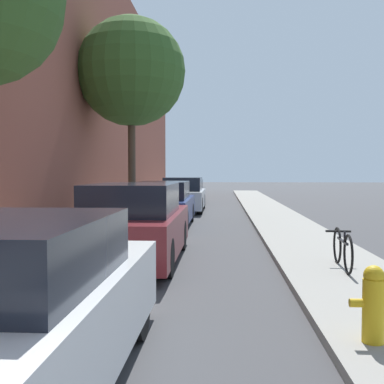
{
  "coord_description": "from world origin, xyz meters",
  "views": [
    {
      "loc": [
        0.86,
        2.19,
        1.78
      ],
      "look_at": [
        0.23,
        12.26,
        1.33
      ],
      "focal_mm": 43.66,
      "sensor_mm": 36.0,
      "label": 1
    }
  ],
  "objects": [
    {
      "name": "parked_car_navy",
      "position": [
        -0.96,
        17.04,
        0.68
      ],
      "size": [
        1.71,
        4.49,
        1.45
      ],
      "color": "black",
      "rests_on": "ground"
    },
    {
      "name": "bicycle",
      "position": [
        2.92,
        10.22,
        0.46
      ],
      "size": [
        0.44,
        1.6,
        0.65
      ],
      "rotation": [
        0.0,
        0.0,
        -0.06
      ],
      "color": "black",
      "rests_on": "sidewalk_right"
    },
    {
      "name": "fire_hydrant",
      "position": [
        2.33,
        6.74,
        0.51
      ],
      "size": [
        0.45,
        0.21,
        0.75
      ],
      "color": "gold",
      "rests_on": "sidewalk_right"
    },
    {
      "name": "street_tree_far",
      "position": [
        -2.3,
        18.57,
        5.25
      ],
      "size": [
        3.81,
        3.81,
        7.06
      ],
      "color": "#4C3A2B",
      "rests_on": "sidewalk_left"
    },
    {
      "name": "parked_car_white",
      "position": [
        -0.87,
        5.72,
        0.69
      ],
      "size": [
        1.88,
        4.05,
        1.42
      ],
      "color": "black",
      "rests_on": "ground"
    },
    {
      "name": "parked_car_silver",
      "position": [
        -0.78,
        22.65,
        0.71
      ],
      "size": [
        1.77,
        4.63,
        1.5
      ],
      "color": "black",
      "rests_on": "ground"
    },
    {
      "name": "sidewalk_right",
      "position": [
        2.9,
        16.0,
        0.06
      ],
      "size": [
        2.0,
        52.0,
        0.12
      ],
      "color": "gray",
      "rests_on": "ground"
    },
    {
      "name": "building_facade_left",
      "position": [
        -4.25,
        16.0,
        5.37
      ],
      "size": [
        0.7,
        52.0,
        10.73
      ],
      "color": "brown",
      "rests_on": "ground"
    },
    {
      "name": "parked_car_black",
      "position": [
        -0.95,
        27.89,
        0.63
      ],
      "size": [
        1.76,
        4.28,
        1.32
      ],
      "color": "black",
      "rests_on": "ground"
    },
    {
      "name": "sidewalk_left",
      "position": [
        -2.9,
        16.0,
        0.06
      ],
      "size": [
        2.0,
        52.0,
        0.12
      ],
      "color": "gray",
      "rests_on": "ground"
    },
    {
      "name": "parked_car_maroon",
      "position": [
        -0.83,
        11.18,
        0.72
      ],
      "size": [
        1.79,
        4.42,
        1.54
      ],
      "color": "black",
      "rests_on": "ground"
    },
    {
      "name": "ground_plane",
      "position": [
        0.0,
        16.0,
        0.0
      ],
      "size": [
        120.0,
        120.0,
        0.0
      ],
      "primitive_type": "plane",
      "color": "#3D3D3F"
    }
  ]
}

